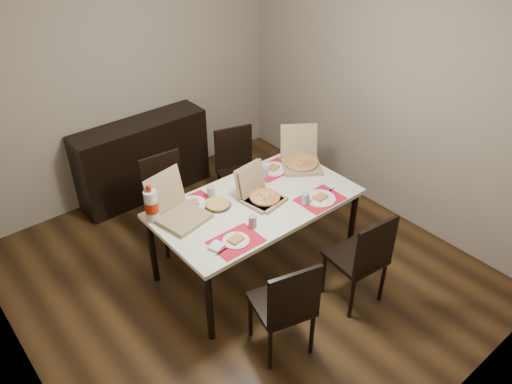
% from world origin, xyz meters
% --- Properties ---
extents(ground, '(3.80, 4.00, 0.02)m').
position_xyz_m(ground, '(0.00, 0.00, -0.01)').
color(ground, '#422B14').
rests_on(ground, ground).
extents(room_walls, '(3.84, 4.02, 2.62)m').
position_xyz_m(room_walls, '(0.00, 0.43, 1.73)').
color(room_walls, gray).
rests_on(room_walls, ground).
extents(sideboard, '(1.50, 0.40, 0.90)m').
position_xyz_m(sideboard, '(0.00, 1.78, 0.45)').
color(sideboard, black).
rests_on(sideboard, ground).
extents(dining_table, '(1.80, 1.00, 0.75)m').
position_xyz_m(dining_table, '(0.17, -0.00, 0.68)').
color(dining_table, beige).
rests_on(dining_table, ground).
extents(chair_near_left, '(0.52, 0.52, 0.93)m').
position_xyz_m(chair_near_left, '(-0.30, -0.92, 0.51)').
color(chair_near_left, black).
rests_on(chair_near_left, ground).
extents(chair_near_right, '(0.46, 0.46, 0.93)m').
position_xyz_m(chair_near_right, '(0.56, -0.93, 0.51)').
color(chair_near_right, black).
rests_on(chair_near_right, ground).
extents(chair_far_left, '(0.45, 0.45, 0.93)m').
position_xyz_m(chair_far_left, '(-0.22, 0.87, 0.51)').
color(chair_far_left, black).
rests_on(chair_far_left, ground).
extents(chair_far_right, '(0.52, 0.52, 0.93)m').
position_xyz_m(chair_far_right, '(0.65, 0.87, 0.51)').
color(chair_far_right, black).
rests_on(chair_far_right, ground).
extents(setting_near_left, '(0.48, 0.30, 0.11)m').
position_xyz_m(setting_near_left, '(-0.26, -0.31, 0.77)').
color(setting_near_left, red).
rests_on(setting_near_left, dining_table).
extents(setting_near_right, '(0.44, 0.30, 0.11)m').
position_xyz_m(setting_near_right, '(0.59, -0.34, 0.77)').
color(setting_near_right, red).
rests_on(setting_near_right, dining_table).
extents(setting_far_left, '(0.48, 0.30, 0.11)m').
position_xyz_m(setting_far_left, '(-0.27, 0.31, 0.77)').
color(setting_far_left, red).
rests_on(setting_far_left, dining_table).
extents(setting_far_right, '(0.44, 0.30, 0.11)m').
position_xyz_m(setting_far_right, '(0.60, 0.29, 0.77)').
color(setting_far_right, red).
rests_on(setting_far_right, dining_table).
extents(napkin_loose, '(0.14, 0.14, 0.02)m').
position_xyz_m(napkin_loose, '(0.28, -0.01, 0.76)').
color(napkin_loose, white).
rests_on(napkin_loose, dining_table).
extents(pizza_box_center, '(0.36, 0.38, 0.30)m').
position_xyz_m(pizza_box_center, '(0.23, -0.02, 0.80)').
color(pizza_box_center, '#917B54').
rests_on(pizza_box_center, dining_table).
extents(pizza_box_right, '(0.53, 0.54, 0.37)m').
position_xyz_m(pizza_box_right, '(0.91, 0.19, 0.81)').
color(pizza_box_right, '#917B54').
rests_on(pizza_box_right, dining_table).
extents(pizza_box_left, '(0.45, 0.48, 0.38)m').
position_xyz_m(pizza_box_left, '(-0.48, 0.23, 0.81)').
color(pizza_box_left, '#917B54').
rests_on(pizza_box_left, dining_table).
extents(pizza_box_extra, '(0.34, 0.37, 0.30)m').
position_xyz_m(pizza_box_extra, '(0.20, 0.01, 0.81)').
color(pizza_box_extra, '#917B54').
rests_on(pizza_box_extra, dining_table).
extents(faina_plate, '(0.23, 0.23, 0.03)m').
position_xyz_m(faina_plate, '(-0.13, 0.16, 0.76)').
color(faina_plate, black).
rests_on(faina_plate, dining_table).
extents(dip_bowl, '(0.14, 0.14, 0.03)m').
position_xyz_m(dip_bowl, '(0.33, 0.21, 0.77)').
color(dip_bowl, white).
rests_on(dip_bowl, dining_table).
extents(soda_bottle, '(0.11, 0.11, 0.34)m').
position_xyz_m(soda_bottle, '(-0.66, 0.34, 0.89)').
color(soda_bottle, silver).
rests_on(soda_bottle, dining_table).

